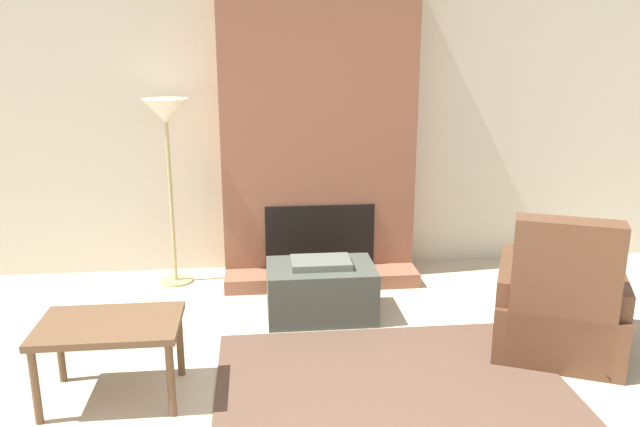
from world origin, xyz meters
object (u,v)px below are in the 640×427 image
side_table (110,332)px  floor_lamp_left (166,124)px  armchair (558,309)px  ottoman (321,290)px

side_table → floor_lamp_left: size_ratio=0.50×
floor_lamp_left → armchair: bearing=-29.4°
side_table → floor_lamp_left: 2.07m
armchair → side_table: bearing=30.9°
armchair → side_table: size_ratio=1.52×
armchair → ottoman: bearing=-0.0°
armchair → side_table: armchair is taller
ottoman → side_table: bearing=-142.2°
side_table → ottoman: bearing=37.8°
armchair → floor_lamp_left: floor_lamp_left is taller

